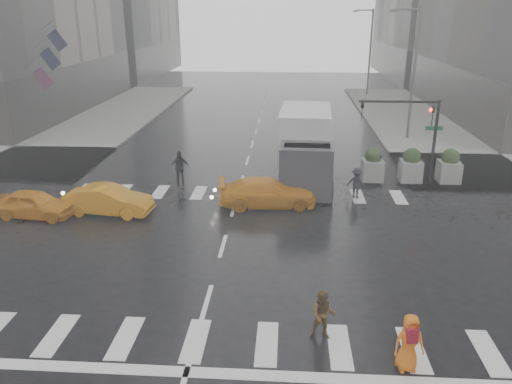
# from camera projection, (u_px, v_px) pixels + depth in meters

# --- Properties ---
(ground) EXTENTS (120.00, 120.00, 0.00)m
(ground) POSITION_uv_depth(u_px,v_px,m) (223.00, 246.00, 19.59)
(ground) COLOR black
(ground) RESTS_ON ground
(road_markings) EXTENTS (18.00, 48.00, 0.01)m
(road_markings) POSITION_uv_depth(u_px,v_px,m) (223.00, 246.00, 19.59)
(road_markings) COLOR silver
(road_markings) RESTS_ON ground
(traffic_signal_pole) EXTENTS (4.45, 0.42, 4.50)m
(traffic_signal_pole) POSITION_uv_depth(u_px,v_px,m) (416.00, 125.00, 25.45)
(traffic_signal_pole) COLOR black
(traffic_signal_pole) RESTS_ON ground
(street_lamp_near) EXTENTS (2.15, 0.22, 9.00)m
(street_lamp_near) POSITION_uv_depth(u_px,v_px,m) (412.00, 69.00, 34.12)
(street_lamp_near) COLOR #59595B
(street_lamp_near) RESTS_ON ground
(street_lamp_far) EXTENTS (2.15, 0.22, 9.00)m
(street_lamp_far) POSITION_uv_depth(u_px,v_px,m) (369.00, 49.00, 52.88)
(street_lamp_far) COLOR #59595B
(street_lamp_far) RESTS_ON ground
(planter_west) EXTENTS (1.10, 1.10, 1.80)m
(planter_west) POSITION_uv_depth(u_px,v_px,m) (373.00, 165.00, 26.52)
(planter_west) COLOR slate
(planter_west) RESTS_ON ground
(planter_mid) EXTENTS (1.10, 1.10, 1.80)m
(planter_mid) POSITION_uv_depth(u_px,v_px,m) (411.00, 166.00, 26.40)
(planter_mid) COLOR slate
(planter_mid) RESTS_ON ground
(planter_east) EXTENTS (1.10, 1.10, 1.80)m
(planter_east) POSITION_uv_depth(u_px,v_px,m) (449.00, 166.00, 26.27)
(planter_east) COLOR slate
(planter_east) RESTS_ON ground
(flag_cluster) EXTENTS (2.87, 3.06, 4.69)m
(flag_cluster) POSITION_uv_depth(u_px,v_px,m) (46.00, 56.00, 35.94)
(flag_cluster) COLOR #59595B
(flag_cluster) RESTS_ON ground
(pedestrian_brown) EXTENTS (0.74, 0.59, 1.48)m
(pedestrian_brown) POSITION_uv_depth(u_px,v_px,m) (323.00, 315.00, 13.85)
(pedestrian_brown) COLOR #4D381B
(pedestrian_brown) RESTS_ON ground
(pedestrian_orange) EXTENTS (0.84, 0.60, 1.59)m
(pedestrian_orange) POSITION_uv_depth(u_px,v_px,m) (409.00, 343.00, 12.59)
(pedestrian_orange) COLOR orange
(pedestrian_orange) RESTS_ON ground
(pedestrian_far_a) EXTENTS (1.11, 0.76, 1.78)m
(pedestrian_far_a) POSITION_uv_depth(u_px,v_px,m) (180.00, 168.00, 26.40)
(pedestrian_far_a) COLOR black
(pedestrian_far_a) RESTS_ON ground
(pedestrian_far_b) EXTENTS (1.14, 0.94, 1.54)m
(pedestrian_far_b) POSITION_uv_depth(u_px,v_px,m) (357.00, 183.00, 24.40)
(pedestrian_far_b) COLOR black
(pedestrian_far_b) RESTS_ON ground
(taxi_front) EXTENTS (3.72, 1.75, 1.23)m
(taxi_front) POSITION_uv_depth(u_px,v_px,m) (34.00, 204.00, 22.17)
(taxi_front) COLOR orange
(taxi_front) RESTS_ON ground
(taxi_mid) EXTENTS (4.05, 1.78, 1.29)m
(taxi_mid) POSITION_uv_depth(u_px,v_px,m) (109.00, 200.00, 22.53)
(taxi_mid) COLOR orange
(taxi_mid) RESTS_ON ground
(taxi_rear) EXTENTS (4.21, 2.28, 1.33)m
(taxi_rear) POSITION_uv_depth(u_px,v_px,m) (267.00, 192.00, 23.45)
(taxi_rear) COLOR orange
(taxi_rear) RESTS_ON ground
(box_truck) EXTENTS (2.65, 7.06, 3.75)m
(box_truck) POSITION_uv_depth(u_px,v_px,m) (305.00, 145.00, 26.45)
(box_truck) COLOR silver
(box_truck) RESTS_ON ground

